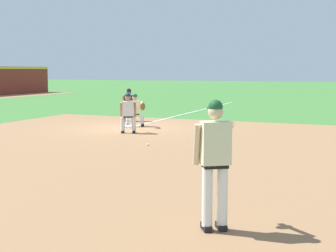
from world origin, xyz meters
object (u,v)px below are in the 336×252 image
baseball (148,145)px  first_baseman (135,108)px  umpire (129,103)px  first_base_bag (129,127)px  baserunner (128,111)px  pitcher (216,157)px

baseball → first_baseman: (4.22, 2.49, 0.69)m
baseball → umpire: size_ratio=0.05×
first_base_bag → baseball: (-3.72, -2.54, -0.01)m
first_base_bag → baseball: first_base_bag is taller
baserunner → umpire: (3.54, 1.78, 0.00)m
pitcher → umpire: (12.27, 7.66, -0.27)m
baseball → pitcher: 7.61m
umpire → baseball: bearing=-148.2°
first_base_bag → umpire: 2.55m
first_base_bag → baserunner: size_ratio=0.26×
pitcher → baserunner: size_ratio=1.27×
pitcher → first_baseman: (10.60, 6.50, -0.33)m
umpire → first_baseman: bearing=-145.5°
pitcher → umpire: bearing=32.0°
pitcher → umpire: size_ratio=1.27×
pitcher → baseball: bearing=32.1°
baseball → umpire: (5.89, 3.65, 0.76)m
pitcher → first_baseman: pitcher is taller
first_base_bag → umpire: umpire is taller
first_baseman → umpire: bearing=34.5°
first_base_bag → baserunner: bearing=-153.9°
baserunner → umpire: 3.96m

